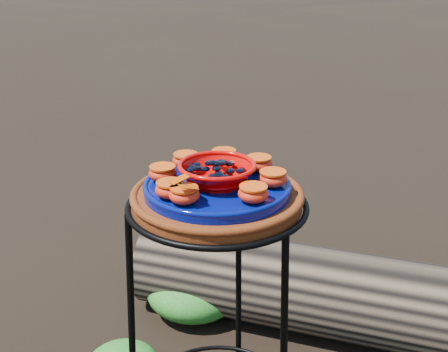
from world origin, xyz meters
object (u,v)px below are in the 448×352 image
(driftwood_log, at_px, (369,300))
(terracotta_saucer, at_px, (217,198))
(plant_stand, at_px, (218,335))
(cobalt_plate, at_px, (217,188))
(red_bowl, at_px, (217,174))

(driftwood_log, bearing_deg, terracotta_saucer, -122.92)
(plant_stand, bearing_deg, cobalt_plate, 0.00)
(cobalt_plate, relative_size, driftwood_log, 0.20)
(red_bowl, height_order, driftwood_log, red_bowl)
(cobalt_plate, height_order, driftwood_log, cobalt_plate)
(red_bowl, bearing_deg, cobalt_plate, 0.00)
(plant_stand, bearing_deg, terracotta_saucer, 0.00)
(plant_stand, xyz_separation_m, terracotta_saucer, (0.00, 0.00, 0.37))
(plant_stand, distance_m, terracotta_saucer, 0.37)
(red_bowl, bearing_deg, plant_stand, 0.00)
(driftwood_log, bearing_deg, red_bowl, -122.92)
(red_bowl, relative_size, driftwood_log, 0.10)
(terracotta_saucer, xyz_separation_m, driftwood_log, (0.36, 0.55, -0.57))
(cobalt_plate, bearing_deg, driftwood_log, 57.08)
(terracotta_saucer, distance_m, cobalt_plate, 0.03)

